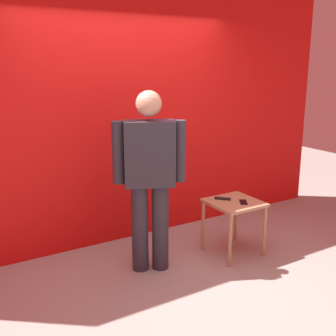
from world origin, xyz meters
name	(u,v)px	position (x,y,z in m)	size (l,w,h in m)	color
ground_plane	(192,286)	(0.00, 0.00, 0.00)	(12.00, 12.00, 0.00)	#9E9991
back_wall_red	(124,92)	(0.00, 1.36, 1.68)	(5.67, 0.12, 3.37)	red
standing_person	(150,173)	(-0.15, 0.50, 0.98)	(0.68, 0.40, 1.75)	#2D2D38
side_table	(234,210)	(0.77, 0.35, 0.49)	(0.52, 0.52, 0.58)	tan
cell_phone	(243,202)	(0.82, 0.28, 0.59)	(0.07, 0.14, 0.01)	black
tv_remote	(223,199)	(0.70, 0.46, 0.59)	(0.04, 0.17, 0.02)	black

